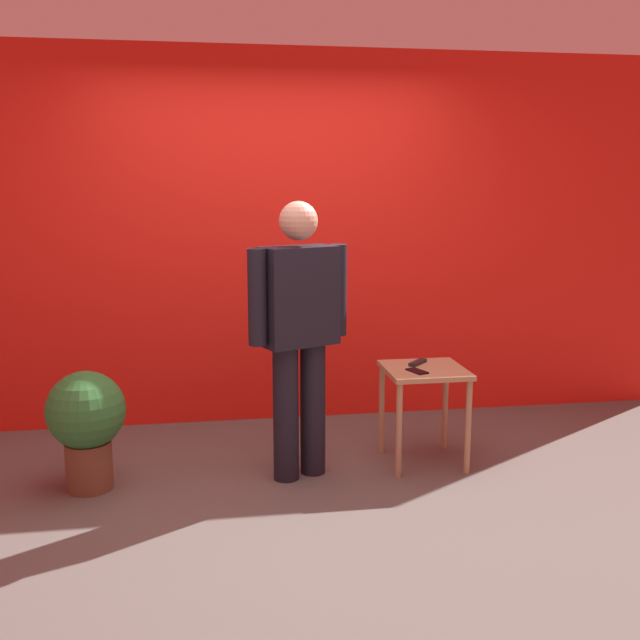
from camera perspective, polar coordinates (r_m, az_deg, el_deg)
name	(u,v)px	position (r m, az deg, el deg)	size (l,w,h in m)	color
ground_plane	(301,506)	(4.09, -1.49, -14.27)	(12.00, 12.00, 0.00)	#59544F
back_wall_red	(271,239)	(5.29, -3.82, 6.28)	(6.20, 0.12, 2.64)	red
standing_person	(299,326)	(4.21, -1.65, -0.49)	(0.63, 0.37, 1.62)	black
side_table	(424,384)	(4.56, 8.10, -4.99)	(0.48, 0.48, 0.61)	tan
cell_phone	(417,371)	(4.43, 7.55, -3.96)	(0.07, 0.14, 0.01)	black
tv_remote	(418,362)	(4.61, 7.61, -3.29)	(0.04, 0.17, 0.02)	black
potted_plant	(86,420)	(4.35, -17.71, -7.44)	(0.44, 0.44, 0.69)	brown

